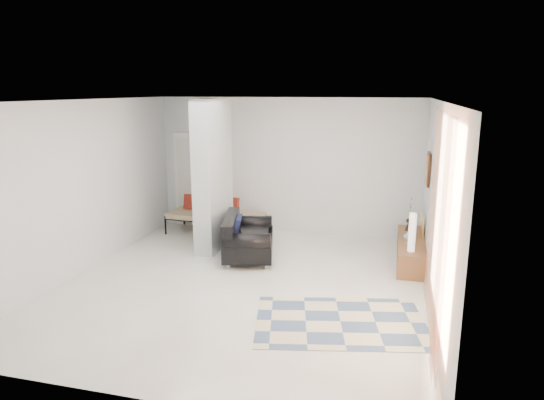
# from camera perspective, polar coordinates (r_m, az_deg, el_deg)

# --- Properties ---
(floor) EXTENTS (6.00, 6.00, 0.00)m
(floor) POSITION_cam_1_polar(r_m,az_deg,el_deg) (7.66, -3.29, -9.82)
(floor) COLOR beige
(floor) RESTS_ON ground
(ceiling) EXTENTS (6.00, 6.00, 0.00)m
(ceiling) POSITION_cam_1_polar(r_m,az_deg,el_deg) (7.07, -3.59, 11.60)
(ceiling) COLOR white
(ceiling) RESTS_ON wall_back
(wall_back) EXTENTS (6.00, 0.00, 6.00)m
(wall_back) POSITION_cam_1_polar(r_m,az_deg,el_deg) (10.09, 1.80, 4.02)
(wall_back) COLOR silver
(wall_back) RESTS_ON ground
(wall_front) EXTENTS (6.00, 0.00, 6.00)m
(wall_front) POSITION_cam_1_polar(r_m,az_deg,el_deg) (4.59, -15.06, -7.41)
(wall_front) COLOR silver
(wall_front) RESTS_ON ground
(wall_left) EXTENTS (0.00, 6.00, 6.00)m
(wall_left) POSITION_cam_1_polar(r_m,az_deg,el_deg) (8.48, -21.41, 1.43)
(wall_left) COLOR silver
(wall_left) RESTS_ON ground
(wall_right) EXTENTS (0.00, 6.00, 6.00)m
(wall_right) POSITION_cam_1_polar(r_m,az_deg,el_deg) (6.93, 18.78, -0.79)
(wall_right) COLOR silver
(wall_right) RESTS_ON ground
(partition_column) EXTENTS (0.35, 1.20, 2.80)m
(partition_column) POSITION_cam_1_polar(r_m,az_deg,el_deg) (9.08, -6.96, 2.94)
(partition_column) COLOR #B6BDBE
(partition_column) RESTS_ON floor
(hallway_door) EXTENTS (0.85, 0.06, 2.04)m
(hallway_door) POSITION_cam_1_polar(r_m,az_deg,el_deg) (10.77, -9.25, 2.37)
(hallway_door) COLOR white
(hallway_door) RESTS_ON floor
(curtain) EXTENTS (0.00, 2.55, 2.55)m
(curtain) POSITION_cam_1_polar(r_m,az_deg,el_deg) (5.80, 18.79, -2.88)
(curtain) COLOR #F67740
(curtain) RESTS_ON wall_right
(wall_art) EXTENTS (0.04, 0.45, 0.55)m
(wall_art) POSITION_cam_1_polar(r_m,az_deg,el_deg) (8.54, 17.93, 3.47)
(wall_art) COLOR #35190E
(wall_art) RESTS_ON wall_right
(media_console) EXTENTS (0.45, 1.88, 0.80)m
(media_console) POSITION_cam_1_polar(r_m,az_deg,el_deg) (8.87, 15.99, -5.69)
(media_console) COLOR brown
(media_console) RESTS_ON floor
(loveseat) EXTENTS (1.14, 1.58, 0.76)m
(loveseat) POSITION_cam_1_polar(r_m,az_deg,el_deg) (8.70, -3.11, -4.47)
(loveseat) COLOR silver
(loveseat) RESTS_ON floor
(daybed) EXTENTS (2.01, 0.96, 0.77)m
(daybed) POSITION_cam_1_polar(r_m,az_deg,el_deg) (10.20, -6.72, -1.64)
(daybed) COLOR black
(daybed) RESTS_ON floor
(area_rug) EXTENTS (2.44, 1.89, 0.01)m
(area_rug) POSITION_cam_1_polar(r_m,az_deg,el_deg) (6.56, 8.05, -13.99)
(area_rug) COLOR beige
(area_rug) RESTS_ON floor
(cylinder_lamp) EXTENTS (0.12, 0.12, 0.63)m
(cylinder_lamp) POSITION_cam_1_polar(r_m,az_deg,el_deg) (8.11, 16.16, -3.66)
(cylinder_lamp) COLOR beige
(cylinder_lamp) RESTS_ON media_console
(bronze_figurine) EXTENTS (0.12, 0.12, 0.23)m
(bronze_figurine) POSITION_cam_1_polar(r_m,az_deg,el_deg) (9.31, 15.73, -2.80)
(bronze_figurine) COLOR black
(bronze_figurine) RESTS_ON media_console
(vase) EXTENTS (0.19, 0.19, 0.18)m
(vase) POSITION_cam_1_polar(r_m,az_deg,el_deg) (8.72, 15.78, -4.03)
(vase) COLOR silver
(vase) RESTS_ON media_console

